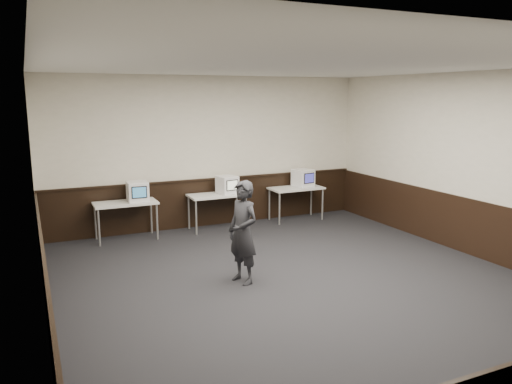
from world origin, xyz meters
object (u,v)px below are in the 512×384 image
Objects in this scene: desk_right at (296,190)px; emac_center at (227,185)px; desk_center at (217,197)px; desk_left at (125,206)px; person at (243,232)px; emac_left at (138,191)px; emac_right at (303,178)px.

emac_center is (-1.67, -0.01, 0.26)m from desk_right.
desk_left is at bearing 180.00° from desk_center.
person is (1.18, -3.06, 0.10)m from desk_left.
desk_right is at bearing 2.64° from emac_left.
desk_center is 2.49× the size of emac_right.
desk_center is at bearing 180.00° from desk_right.
desk_center is 1.68m from emac_left.
emac_left is 1.89m from emac_center.
desk_right is at bearing 0.00° from desk_center.
person is at bearing -103.26° from desk_center.
emac_center is at bearing -3.43° from desk_center.
emac_center is 0.29× the size of person.
desk_left is 1.00× the size of desk_right.
person is (0.94, -3.03, -0.17)m from emac_left.
emac_left is at bearing -6.26° from desk_left.
emac_center is (0.23, -0.01, 0.26)m from desk_center.
desk_center is 1.90m from desk_right.
desk_left is 1.90m from desk_center.
person reaches higher than emac_left.
desk_center is (1.90, 0.00, 0.00)m from desk_left.
emac_right is at bearing -8.83° from emac_center.
emac_right is (2.10, 0.04, 0.27)m from desk_center.
emac_center is (1.89, 0.01, -0.01)m from emac_left.
desk_center is 2.12m from emac_right.
desk_right is (3.80, 0.00, 0.00)m from desk_left.
desk_right is 0.77× the size of person.
emac_center is 1.87m from emac_right.
emac_left is (-3.56, -0.03, 0.27)m from desk_right.
desk_center is 3.14m from person.
person reaches higher than desk_left.
desk_left is 3.28m from person.
emac_right is at bearing 3.27° from emac_left.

